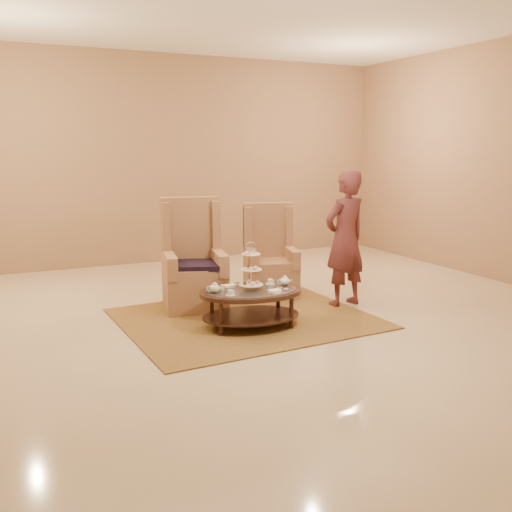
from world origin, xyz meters
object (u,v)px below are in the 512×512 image
armchair_right (270,264)px  person (345,239)px  tea_table (251,297)px  armchair_left (193,271)px

armchair_right → person: person is taller
tea_table → armchair_left: bearing=112.4°
tea_table → armchair_left: size_ratio=0.91×
tea_table → armchair_right: 1.50m
armchair_left → person: size_ratio=0.80×
armchair_right → armchair_left: bearing=-155.7°
armchair_left → person: 1.92m
armchair_left → armchair_right: size_ratio=1.11×
tea_table → person: (1.44, 0.34, 0.50)m
tea_table → armchair_right: size_ratio=1.01×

